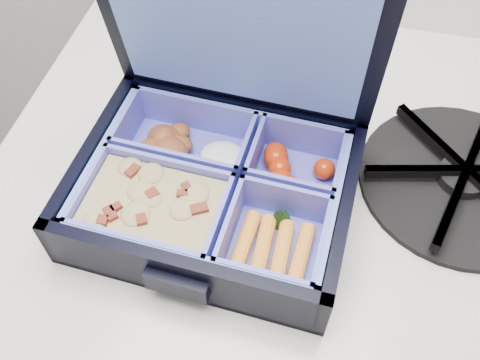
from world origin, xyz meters
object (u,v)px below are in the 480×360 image
(bento_box, at_px, (215,190))
(fork, at_px, (318,106))
(stove, at_px, (269,319))
(burner_grate, at_px, (464,175))

(bento_box, height_order, fork, bento_box)
(bento_box, bearing_deg, stove, 58.14)
(stove, xyz_separation_m, fork, (0.02, 0.07, 0.45))
(bento_box, distance_m, fork, 0.18)
(bento_box, relative_size, burner_grate, 1.24)
(bento_box, xyz_separation_m, burner_grate, (0.23, 0.08, -0.02))
(stove, relative_size, fork, 5.43)
(fork, bearing_deg, stove, -84.86)
(bento_box, relative_size, fork, 1.51)
(bento_box, distance_m, burner_grate, 0.25)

